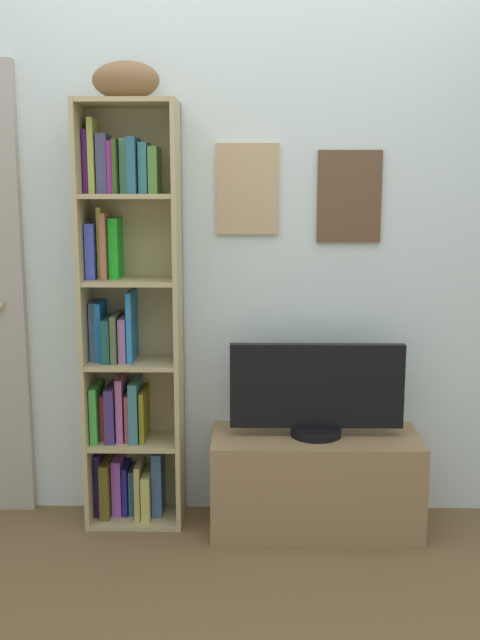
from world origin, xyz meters
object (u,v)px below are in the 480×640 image
Objects in this scene: bookshelf at (126,333)px; football at (126,80)px; tv_stand at (315,482)px; television at (317,391)px.

bookshelf is 6.61× the size of football.
television reaches higher than tv_stand.
bookshelf is at bearing 173.43° from tv_stand.
football reaches higher than tv_stand.
football is 0.31× the size of tv_stand.
football is 1.53m from television.
tv_stand is (0.83, -0.10, -0.65)m from bookshelf.
bookshelf is at bearing 173.50° from television.
television is (0.00, 0.00, 0.41)m from tv_stand.
bookshelf is at bearing 136.91° from football.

